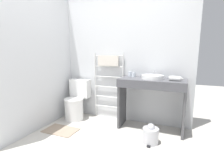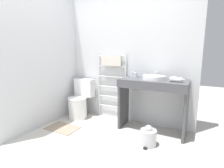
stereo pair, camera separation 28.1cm
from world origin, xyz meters
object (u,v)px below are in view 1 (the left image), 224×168
(toilet, at_px, (76,102))
(cup_near_edge, at_px, (134,75))
(sink_basin, at_px, (152,77))
(trash_bin, at_px, (151,135))
(towel_radiator, at_px, (108,73))
(hair_dryer, at_px, (176,78))
(cup_near_wall, at_px, (130,74))

(toilet, height_order, cup_near_edge, cup_near_edge)
(sink_basin, height_order, cup_near_edge, cup_near_edge)
(toilet, relative_size, sink_basin, 2.19)
(trash_bin, bearing_deg, sink_basin, 100.52)
(cup_near_edge, bearing_deg, towel_radiator, 169.49)
(cup_near_edge, bearing_deg, sink_basin, -14.73)
(toilet, xyz_separation_m, trash_bin, (1.56, -0.41, -0.21))
(sink_basin, relative_size, trash_bin, 1.17)
(cup_near_edge, relative_size, hair_dryer, 0.38)
(towel_radiator, xyz_separation_m, cup_near_wall, (0.45, -0.04, 0.00))
(towel_radiator, bearing_deg, cup_near_edge, -10.51)
(towel_radiator, distance_m, hair_dryer, 1.26)
(toilet, bearing_deg, cup_near_edge, 7.82)
(cup_near_edge, relative_size, trash_bin, 0.28)
(towel_radiator, bearing_deg, hair_dryer, -10.97)
(toilet, bearing_deg, trash_bin, -14.86)
(towel_radiator, height_order, hair_dryer, towel_radiator)
(towel_radiator, relative_size, hair_dryer, 5.79)
(sink_basin, xyz_separation_m, trash_bin, (0.09, -0.48, -0.79))
(cup_near_edge, bearing_deg, cup_near_wall, 143.86)
(cup_near_edge, xyz_separation_m, hair_dryer, (0.71, -0.14, -0.01))
(towel_radiator, bearing_deg, toilet, -156.99)
(cup_near_wall, bearing_deg, hair_dryer, -14.32)
(cup_near_edge, bearing_deg, toilet, -172.18)
(toilet, distance_m, hair_dryer, 1.92)
(sink_basin, relative_size, cup_near_edge, 4.14)
(toilet, height_order, towel_radiator, towel_radiator)
(cup_near_edge, xyz_separation_m, trash_bin, (0.43, -0.57, -0.80))
(sink_basin, distance_m, trash_bin, 0.93)
(cup_near_wall, bearing_deg, towel_radiator, 175.11)
(toilet, xyz_separation_m, cup_near_wall, (1.04, 0.21, 0.59))
(toilet, distance_m, sink_basin, 1.58)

